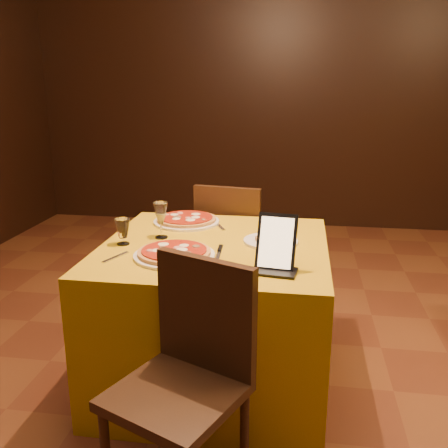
# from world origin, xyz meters

# --- Properties ---
(floor) EXTENTS (6.00, 7.00, 0.01)m
(floor) POSITION_xyz_m (0.00, 0.00, -0.01)
(floor) COLOR #5E2D19
(floor) RESTS_ON ground
(wall_back) EXTENTS (6.00, 0.01, 2.80)m
(wall_back) POSITION_xyz_m (0.00, 3.50, 1.40)
(wall_back) COLOR black
(wall_back) RESTS_ON floor
(main_table) EXTENTS (1.10, 1.10, 0.75)m
(main_table) POSITION_xyz_m (-0.55, 0.42, 0.38)
(main_table) COLOR #C0940C
(main_table) RESTS_ON floor
(chair_main_near) EXTENTS (0.58, 0.58, 0.91)m
(chair_main_near) POSITION_xyz_m (-0.55, -0.40, 0.46)
(chair_main_near) COLOR black
(chair_main_near) RESTS_ON floor
(chair_main_far) EXTENTS (0.46, 0.46, 0.91)m
(chair_main_far) POSITION_xyz_m (-0.55, 1.23, 0.46)
(chair_main_far) COLOR black
(chair_main_far) RESTS_ON floor
(pizza_near) EXTENTS (0.37, 0.37, 0.03)m
(pizza_near) POSITION_xyz_m (-0.70, 0.21, 0.77)
(pizza_near) COLOR white
(pizza_near) RESTS_ON main_table
(pizza_far) EXTENTS (0.37, 0.37, 0.03)m
(pizza_far) POSITION_xyz_m (-0.77, 0.78, 0.77)
(pizza_far) COLOR white
(pizza_far) RESTS_ON main_table
(cutlet_dish) EXTENTS (0.27, 0.27, 0.03)m
(cutlet_dish) POSITION_xyz_m (-0.27, 0.49, 0.76)
(cutlet_dish) COLOR white
(cutlet_dish) RESTS_ON main_table
(wine_glass) EXTENTS (0.10, 0.10, 0.19)m
(wine_glass) POSITION_xyz_m (-0.83, 0.48, 0.84)
(wine_glass) COLOR #C3C36F
(wine_glass) RESTS_ON main_table
(water_glass) EXTENTS (0.08, 0.08, 0.13)m
(water_glass) POSITION_xyz_m (-0.99, 0.35, 0.81)
(water_glass) COLOR silver
(water_glass) RESTS_ON main_table
(tablet) EXTENTS (0.18, 0.12, 0.23)m
(tablet) POSITION_xyz_m (-0.23, 0.13, 0.87)
(tablet) COLOR black
(tablet) RESTS_ON main_table
(knife) EXTENTS (0.03, 0.22, 0.01)m
(knife) POSITION_xyz_m (-0.50, 0.25, 0.75)
(knife) COLOR #ADAEB4
(knife) RESTS_ON main_table
(fork_near) EXTENTS (0.08, 0.16, 0.01)m
(fork_near) POSITION_xyz_m (-0.96, 0.16, 0.75)
(fork_near) COLOR silver
(fork_near) RESTS_ON main_table
(fork_far) EXTENTS (0.09, 0.16, 0.01)m
(fork_far) POSITION_xyz_m (-0.57, 0.73, 0.75)
(fork_far) COLOR silver
(fork_far) RESTS_ON main_table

